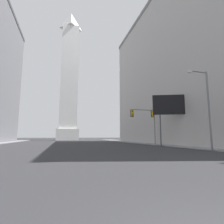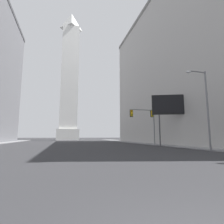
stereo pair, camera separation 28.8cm
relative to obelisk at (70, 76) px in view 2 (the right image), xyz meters
name	(u,v)px [view 2 (the right image)]	position (x,y,z in m)	size (l,w,h in m)	color
sidewalk_right	(165,145)	(16.40, -48.34, -28.17)	(5.00, 90.64, 0.15)	gray
building_right	(208,71)	(29.35, -46.48, -11.93)	(27.00, 47.41, 32.62)	#B2AFAA
obelisk	(70,76)	(0.00, 0.00, 0.00)	(9.09, 9.09, 58.78)	silver
traffic_light_mid_right	(146,118)	(12.60, -48.63, -23.35)	(4.82, 0.52, 6.44)	slate
street_lamp	(204,102)	(13.39, -61.48, -22.78)	(2.67, 0.36, 9.07)	slate
billboard_sign	(174,106)	(14.60, -54.06, -21.91)	(6.18, 2.74, 8.09)	#3F3F42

